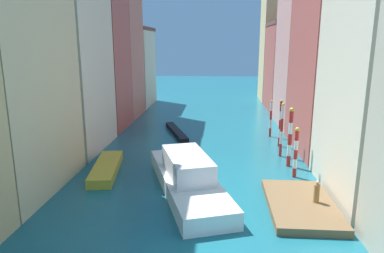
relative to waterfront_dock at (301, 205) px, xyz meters
name	(u,v)px	position (x,y,z in m)	size (l,w,h in m)	color
ground_plane	(201,141)	(-7.21, 15.79, -0.25)	(154.00, 154.00, 0.00)	#196070
building_left_2	(65,60)	(-20.22, 12.14, 8.53)	(7.00, 9.50, 17.54)	beige
building_left_3	(94,43)	(-20.22, 20.80, 10.13)	(7.00, 7.54, 20.73)	#B25147
building_left_4	(113,42)	(-20.22, 28.67, 10.25)	(7.00, 8.22, 20.97)	#C6705B
building_left_5	(131,67)	(-20.22, 38.17, 6.21)	(7.00, 9.99, 12.91)	beige
building_right_2	(337,62)	(5.80, 13.74, 8.41)	(7.00, 11.64, 17.28)	#B25147
building_right_3	(310,39)	(5.80, 24.55, 10.60)	(7.00, 10.17, 21.67)	tan
building_right_4	(291,67)	(5.80, 35.46, 6.55)	(7.00, 11.31, 13.57)	#B25147
building_right_5	(281,46)	(5.80, 45.46, 9.68)	(7.00, 8.24, 19.84)	#DBB77A
waterfront_dock	(301,205)	(0.00, 0.00, 0.00)	(4.15, 7.14, 0.50)	brown
person_on_dock	(317,192)	(0.93, -0.05, 0.92)	(0.36, 0.36, 1.45)	olive
mooring_pole_0	(296,152)	(0.72, 5.57, 1.84)	(0.34, 0.34, 4.08)	red
mooring_pole_1	(290,137)	(0.73, 8.12, 2.38)	(0.37, 0.37, 5.15)	red
mooring_pole_2	(282,130)	(0.50, 10.89, 2.32)	(0.28, 0.28, 5.06)	red
mooring_pole_3	(280,123)	(0.93, 14.26, 2.22)	(0.27, 0.27, 4.85)	red
mooring_pole_4	(271,118)	(0.54, 18.09, 1.89)	(0.27, 0.27, 4.20)	red
vaporetto_white	(187,177)	(-7.53, 2.42, 0.75)	(7.37, 13.39, 2.69)	white
gondola_black	(176,132)	(-10.23, 18.50, 0.01)	(3.64, 8.30, 0.52)	black
motorboat_0	(106,168)	(-14.49, 5.49, 0.12)	(2.90, 7.44, 0.73)	gold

